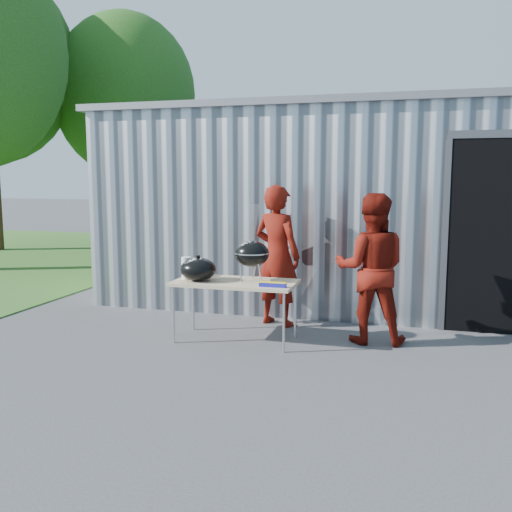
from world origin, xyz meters
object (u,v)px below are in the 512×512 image
(kettle_grill, at_px, (252,247))
(person_bystander, at_px, (371,269))
(folding_table, at_px, (235,284))
(person_cook, at_px, (277,256))

(kettle_grill, xyz_separation_m, person_bystander, (1.42, 0.33, -0.26))
(folding_table, bearing_deg, person_bystander, 14.14)
(person_cook, xyz_separation_m, person_bystander, (1.30, -0.50, -0.04))
(folding_table, height_order, kettle_grill, kettle_grill)
(kettle_grill, distance_m, person_bystander, 1.48)
(kettle_grill, xyz_separation_m, person_cook, (0.12, 0.82, -0.21))
(person_bystander, bearing_deg, kettle_grill, 7.63)
(folding_table, bearing_deg, kettle_grill, 21.74)
(folding_table, distance_m, person_cook, 0.98)
(folding_table, bearing_deg, person_cook, 71.14)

